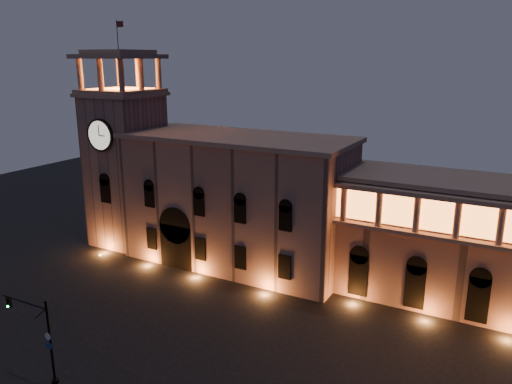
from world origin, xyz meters
TOP-DOWN VIEW (x-y plane):
  - ground at (0.00, 0.00)m, footprint 160.00×160.00m
  - government_building at (-2.08, 21.93)m, footprint 30.80×12.80m
  - clock_tower at (-20.50, 20.98)m, footprint 9.80×9.80m
  - traffic_light at (-3.21, -8.82)m, footprint 5.74×0.61m

SIDE VIEW (x-z plane):
  - ground at x=0.00m, z-range 0.00..0.00m
  - traffic_light at x=-3.21m, z-range 0.20..8.07m
  - government_building at x=-2.08m, z-range -0.03..17.57m
  - clock_tower at x=-20.50m, z-range -3.70..28.70m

